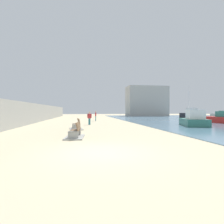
% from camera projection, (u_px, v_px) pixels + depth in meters
% --- Properties ---
extents(ground_plane, '(120.00, 120.00, 0.00)m').
position_uv_depth(ground_plane, '(89.00, 123.00, 25.15)').
color(ground_plane, '#C6B793').
extents(seawall, '(0.80, 64.00, 2.65)m').
position_uv_depth(seawall, '(32.00, 113.00, 24.00)').
color(seawall, '#9E9E99').
rests_on(seawall, ground).
extents(bench_near, '(1.25, 2.17, 0.98)m').
position_uv_depth(bench_near, '(75.00, 134.00, 11.36)').
color(bench_near, '#9E9E99').
rests_on(bench_near, ground).
extents(bench_far, '(1.33, 2.21, 0.98)m').
position_uv_depth(bench_far, '(76.00, 127.00, 16.44)').
color(bench_far, '#9E9E99').
rests_on(bench_far, ground).
extents(person_walking, '(0.22, 0.53, 1.61)m').
position_uv_depth(person_walking, '(96.00, 115.00, 28.75)').
color(person_walking, teal).
rests_on(person_walking, ground).
extents(person_standing, '(0.51, 0.26, 1.55)m').
position_uv_depth(person_standing, '(89.00, 117.00, 21.64)').
color(person_standing, teal).
rests_on(person_standing, ground).
extents(boat_mid_bay, '(2.64, 5.86, 1.56)m').
position_uv_depth(boat_mid_bay, '(223.00, 119.00, 24.26)').
color(boat_mid_bay, red).
rests_on(boat_mid_bay, water_bay).
extents(boat_far_right, '(3.97, 5.32, 1.58)m').
position_uv_depth(boat_far_right, '(222.00, 114.00, 47.85)').
color(boat_far_right, beige).
rests_on(boat_far_right, water_bay).
extents(boat_nearest, '(3.35, 4.61, 1.74)m').
position_uv_depth(boat_nearest, '(194.00, 120.00, 19.50)').
color(boat_nearest, '#337060').
rests_on(boat_nearest, water_bay).
extents(boat_far_left, '(2.01, 5.35, 6.66)m').
position_uv_depth(boat_far_left, '(190.00, 114.00, 37.67)').
color(boat_far_left, black).
rests_on(boat_far_left, water_bay).
extents(harbor_building, '(12.00, 6.00, 8.95)m').
position_uv_depth(harbor_building, '(147.00, 101.00, 55.58)').
color(harbor_building, '#ADAAA3').
rests_on(harbor_building, ground).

